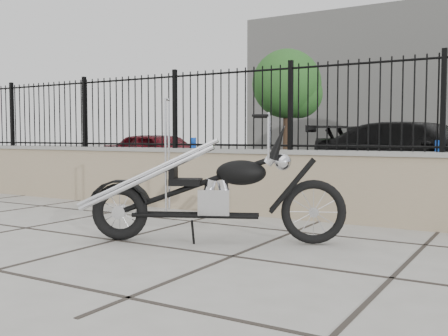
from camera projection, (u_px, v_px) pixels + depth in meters
ground_plane at (115, 240)px, 5.80m from camera, size 90.00×90.00×0.00m
parking_lot at (388, 172)px, 16.52m from camera, size 30.00×30.00×0.00m
retaining_wall at (229, 181)px, 7.92m from camera, size 14.00×0.36×0.96m
iron_fence at (229, 109)px, 7.85m from camera, size 14.00×0.08×1.20m
chopper_motorcycle at (210, 169)px, 5.66m from camera, size 2.61×1.53×1.59m
car_red at (161, 156)px, 13.55m from camera, size 3.93×2.18×1.26m
car_black at (423, 156)px, 11.07m from camera, size 5.41×3.44×1.46m
bollard_a at (193, 164)px, 11.22m from camera, size 0.14×0.14×1.11m
bollard_b at (439, 175)px, 8.28m from camera, size 0.14×0.14×1.09m
tree_left at (287, 81)px, 22.47m from camera, size 2.97×2.97×5.01m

